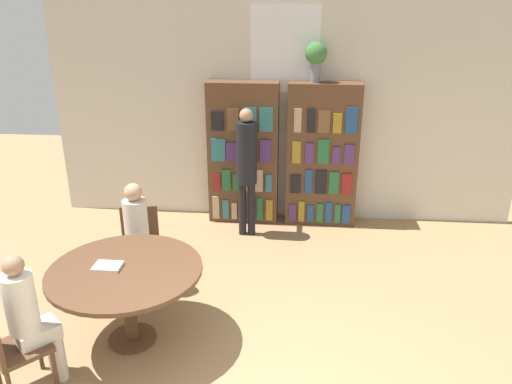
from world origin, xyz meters
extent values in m
cube|color=beige|center=(0.00, 3.98, 1.50)|extent=(6.40, 0.06, 3.00)
cube|color=white|center=(0.00, 3.94, 2.35)|extent=(0.90, 0.01, 1.10)
cube|color=brown|center=(-0.54, 3.79, 0.98)|extent=(0.96, 0.32, 1.96)
cube|color=tan|center=(-0.92, 3.62, 0.23)|extent=(0.10, 0.02, 0.33)
cube|color=#2D707A|center=(-0.78, 3.62, 0.20)|extent=(0.09, 0.02, 0.28)
cube|color=tan|center=(-0.66, 3.62, 0.18)|extent=(0.07, 0.02, 0.24)
cube|color=brown|center=(-0.55, 3.62, 0.20)|extent=(0.10, 0.02, 0.28)
cube|color=maroon|center=(-0.41, 3.62, 0.22)|extent=(0.07, 0.02, 0.31)
cube|color=#236638|center=(-0.30, 3.62, 0.23)|extent=(0.07, 0.02, 0.34)
cube|color=olive|center=(-0.16, 3.62, 0.21)|extent=(0.09, 0.02, 0.31)
cube|color=maroon|center=(-0.89, 3.62, 0.61)|extent=(0.09, 0.02, 0.24)
cube|color=#236638|center=(-0.76, 3.62, 0.64)|extent=(0.12, 0.02, 0.31)
cube|color=#236638|center=(-0.60, 3.62, 0.61)|extent=(0.12, 0.02, 0.25)
cube|color=olive|center=(-0.46, 3.62, 0.62)|extent=(0.08, 0.02, 0.27)
cube|color=tan|center=(-0.32, 3.62, 0.65)|extent=(0.12, 0.02, 0.32)
cube|color=#2D707A|center=(-0.17, 3.62, 0.61)|extent=(0.09, 0.02, 0.25)
cube|color=#2D707A|center=(-0.86, 3.62, 1.07)|extent=(0.19, 0.02, 0.31)
cube|color=#4C2D6B|center=(-0.66, 3.62, 1.05)|extent=(0.19, 0.02, 0.26)
cube|color=maroon|center=(-0.42, 3.62, 1.08)|extent=(0.17, 0.02, 0.33)
cube|color=#4C2D6B|center=(-0.22, 3.62, 1.07)|extent=(0.15, 0.02, 0.31)
cube|color=black|center=(-0.86, 3.62, 1.47)|extent=(0.16, 0.02, 0.26)
cube|color=brown|center=(-0.65, 3.62, 1.49)|extent=(0.15, 0.02, 0.29)
cube|color=#2D707A|center=(-0.43, 3.62, 1.50)|extent=(0.17, 0.02, 0.31)
cube|color=#2D707A|center=(-0.22, 3.62, 1.50)|extent=(0.18, 0.02, 0.32)
cube|color=brown|center=(0.54, 3.79, 0.98)|extent=(0.96, 0.32, 1.96)
cube|color=#4C2D6B|center=(0.16, 3.62, 0.19)|extent=(0.09, 0.02, 0.25)
cube|color=olive|center=(0.29, 3.62, 0.21)|extent=(0.08, 0.02, 0.30)
cube|color=navy|center=(0.41, 3.62, 0.19)|extent=(0.08, 0.02, 0.25)
cube|color=#236638|center=(0.54, 3.62, 0.20)|extent=(0.08, 0.02, 0.28)
cube|color=navy|center=(0.66, 3.62, 0.21)|extent=(0.09, 0.02, 0.30)
cube|color=#236638|center=(0.78, 3.62, 0.20)|extent=(0.08, 0.02, 0.28)
cube|color=navy|center=(0.90, 3.62, 0.19)|extent=(0.11, 0.02, 0.26)
cube|color=black|center=(0.19, 3.62, 0.62)|extent=(0.14, 0.02, 0.26)
cube|color=navy|center=(0.37, 3.62, 0.66)|extent=(0.09, 0.02, 0.34)
cube|color=black|center=(0.53, 3.62, 0.65)|extent=(0.15, 0.02, 0.34)
cube|color=#236638|center=(0.71, 3.62, 0.65)|extent=(0.13, 0.02, 0.32)
cube|color=maroon|center=(0.88, 3.62, 0.64)|extent=(0.13, 0.02, 0.30)
cube|color=olive|center=(0.19, 3.62, 1.06)|extent=(0.11, 0.02, 0.30)
cube|color=#4C2D6B|center=(0.36, 3.62, 1.06)|extent=(0.11, 0.02, 0.29)
cube|color=#236638|center=(0.54, 3.62, 1.08)|extent=(0.15, 0.02, 0.34)
cube|color=#4C2D6B|center=(0.72, 3.62, 1.03)|extent=(0.10, 0.02, 0.24)
cube|color=#4C2D6B|center=(0.89, 3.62, 1.05)|extent=(0.13, 0.02, 0.28)
cube|color=tan|center=(0.20, 3.62, 1.50)|extent=(0.10, 0.02, 0.31)
cube|color=black|center=(0.37, 3.62, 1.50)|extent=(0.10, 0.02, 0.32)
cube|color=brown|center=(0.53, 3.62, 1.48)|extent=(0.15, 0.02, 0.29)
cube|color=olive|center=(0.71, 3.62, 1.47)|extent=(0.11, 0.02, 0.26)
cube|color=navy|center=(0.88, 3.62, 1.51)|extent=(0.15, 0.02, 0.34)
cylinder|color=slate|center=(0.40, 3.79, 2.09)|extent=(0.13, 0.13, 0.25)
sphere|color=#387033|center=(0.40, 3.79, 2.33)|extent=(0.28, 0.28, 0.28)
cylinder|color=brown|center=(-1.28, 0.97, 0.01)|extent=(0.44, 0.44, 0.03)
cylinder|color=brown|center=(-1.28, 0.97, 0.37)|extent=(0.12, 0.12, 0.69)
cylinder|color=brown|center=(-1.28, 0.97, 0.74)|extent=(1.36, 1.36, 0.04)
cube|color=brown|center=(-1.92, 0.28, 0.41)|extent=(0.57, 0.57, 0.04)
cylinder|color=brown|center=(-1.93, 0.52, 0.19)|extent=(0.04, 0.04, 0.39)
cylinder|color=brown|center=(-1.68, 0.29, 0.19)|extent=(0.04, 0.04, 0.39)
cube|color=brown|center=(-1.46, 1.89, 0.41)|extent=(0.47, 0.47, 0.04)
cube|color=brown|center=(-1.49, 2.07, 0.65)|extent=(0.40, 0.11, 0.45)
cylinder|color=brown|center=(-1.26, 1.76, 0.19)|extent=(0.04, 0.04, 0.39)
cylinder|color=brown|center=(-1.59, 1.69, 0.19)|extent=(0.04, 0.04, 0.39)
cylinder|color=brown|center=(-1.33, 2.09, 0.19)|extent=(0.04, 0.04, 0.39)
cylinder|color=brown|center=(-1.66, 2.03, 0.19)|extent=(0.04, 0.04, 0.39)
cube|color=beige|center=(-1.43, 1.76, 0.49)|extent=(0.31, 0.36, 0.12)
cylinder|color=beige|center=(-1.45, 1.83, 0.80)|extent=(0.25, 0.25, 0.50)
sphere|color=tan|center=(-1.45, 1.83, 1.14)|extent=(0.18, 0.18, 0.18)
cylinder|color=beige|center=(-1.34, 1.66, 0.21)|extent=(0.10, 0.10, 0.43)
cylinder|color=beige|center=(-1.48, 1.63, 0.21)|extent=(0.10, 0.10, 0.43)
cube|color=silver|center=(-1.82, 0.38, 0.49)|extent=(0.39, 0.40, 0.12)
cylinder|color=silver|center=(-1.88, 0.32, 0.80)|extent=(0.24, 0.24, 0.50)
sphere|color=#A37A5B|center=(-1.88, 0.32, 1.13)|extent=(0.16, 0.16, 0.16)
cylinder|color=silver|center=(-1.79, 0.51, 0.21)|extent=(0.10, 0.10, 0.43)
cylinder|color=silver|center=(-1.70, 0.42, 0.21)|extent=(0.10, 0.10, 0.43)
cylinder|color=black|center=(-0.50, 3.28, 0.37)|extent=(0.10, 0.10, 0.74)
cylinder|color=black|center=(-0.38, 3.28, 0.37)|extent=(0.10, 0.10, 0.74)
cylinder|color=black|center=(-0.44, 3.28, 1.14)|extent=(0.27, 0.27, 0.80)
sphere|color=#A37A5B|center=(-0.44, 3.28, 1.63)|extent=(0.17, 0.17, 0.17)
cylinder|color=black|center=(-0.36, 3.53, 1.34)|extent=(0.07, 0.30, 0.07)
cube|color=silver|center=(-1.43, 0.96, 0.77)|extent=(0.24, 0.18, 0.03)
camera|label=1|loc=(0.21, -2.76, 3.00)|focal=35.00mm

